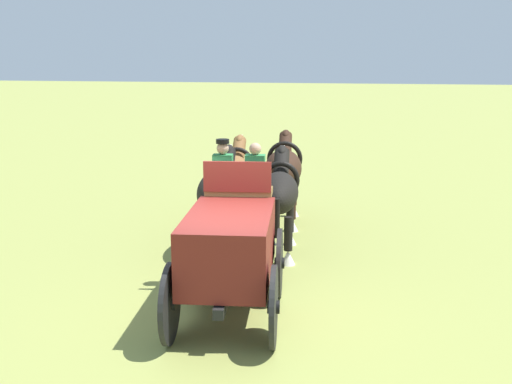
# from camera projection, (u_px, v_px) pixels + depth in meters

# --- Properties ---
(ground_plane) EXTENTS (220.00, 220.00, 0.00)m
(ground_plane) POSITION_uv_depth(u_px,v_px,m) (230.00, 317.00, 10.08)
(ground_plane) COLOR olive
(show_wagon) EXTENTS (5.54, 2.12, 2.79)m
(show_wagon) POSITION_uv_depth(u_px,v_px,m) (231.00, 244.00, 9.99)
(show_wagon) COLOR maroon
(show_wagon) RESTS_ON ground
(draft_horse_rear_near) EXTENTS (3.04, 1.25, 2.20)m
(draft_horse_rear_near) POSITION_uv_depth(u_px,v_px,m) (220.00, 193.00, 13.35)
(draft_horse_rear_near) COLOR black
(draft_horse_rear_near) RESTS_ON ground
(draft_horse_rear_off) EXTENTS (3.06, 1.17, 2.19)m
(draft_horse_rear_off) POSITION_uv_depth(u_px,v_px,m) (279.00, 194.00, 13.26)
(draft_horse_rear_off) COLOR black
(draft_horse_rear_off) RESTS_ON ground
(draft_horse_lead_near) EXTENTS (3.03, 1.18, 2.13)m
(draft_horse_lead_near) POSITION_uv_depth(u_px,v_px,m) (234.00, 174.00, 15.91)
(draft_horse_lead_near) COLOR brown
(draft_horse_lead_near) RESTS_ON ground
(draft_horse_lead_off) EXTENTS (3.17, 1.28, 2.28)m
(draft_horse_lead_off) POSITION_uv_depth(u_px,v_px,m) (283.00, 170.00, 15.76)
(draft_horse_lead_off) COLOR #331E14
(draft_horse_lead_off) RESTS_ON ground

